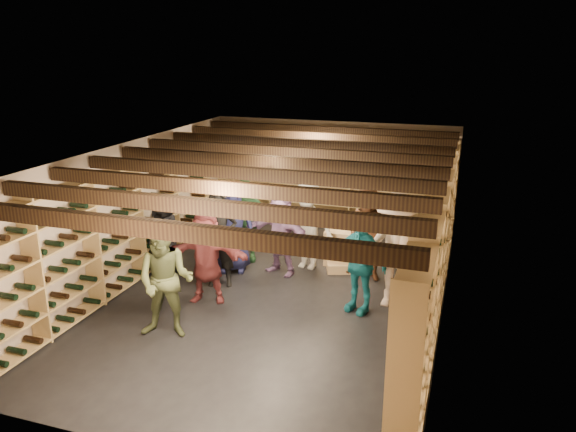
# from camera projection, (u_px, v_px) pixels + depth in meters

# --- Properties ---
(ground) EXTENTS (8.00, 8.00, 0.00)m
(ground) POSITION_uv_depth(u_px,v_px,m) (273.00, 294.00, 9.46)
(ground) COLOR black
(ground) RESTS_ON ground
(walls) EXTENTS (5.52, 8.02, 2.40)m
(walls) POSITION_uv_depth(u_px,v_px,m) (273.00, 226.00, 9.10)
(walls) COLOR #BCA792
(walls) RESTS_ON ground
(ceiling) EXTENTS (5.50, 8.00, 0.01)m
(ceiling) POSITION_uv_depth(u_px,v_px,m) (272.00, 153.00, 8.75)
(ceiling) COLOR beige
(ceiling) RESTS_ON walls
(ceiling_joists) EXTENTS (5.40, 7.12, 0.18)m
(ceiling_joists) POSITION_uv_depth(u_px,v_px,m) (272.00, 162.00, 8.79)
(ceiling_joists) COLOR black
(ceiling_joists) RESTS_ON ground
(wine_rack_left) EXTENTS (0.32, 7.50, 2.15)m
(wine_rack_left) POSITION_uv_depth(u_px,v_px,m) (136.00, 219.00, 9.91)
(wine_rack_left) COLOR tan
(wine_rack_left) RESTS_ON ground
(wine_rack_right) EXTENTS (0.32, 7.50, 2.15)m
(wine_rack_right) POSITION_uv_depth(u_px,v_px,m) (435.00, 251.00, 8.37)
(wine_rack_right) COLOR tan
(wine_rack_right) RESTS_ON ground
(wine_rack_back) EXTENTS (4.70, 0.30, 2.15)m
(wine_rack_back) POSITION_uv_depth(u_px,v_px,m) (330.00, 181.00, 12.62)
(wine_rack_back) COLOR tan
(wine_rack_back) RESTS_ON ground
(crate_stack_left) EXTENTS (0.50, 0.33, 0.68)m
(crate_stack_left) POSITION_uv_depth(u_px,v_px,m) (338.00, 248.00, 10.59)
(crate_stack_left) COLOR tan
(crate_stack_left) RESTS_ON ground
(crate_stack_right) EXTENTS (0.51, 0.34, 0.34)m
(crate_stack_right) POSITION_uv_depth(u_px,v_px,m) (339.00, 239.00, 11.62)
(crate_stack_right) COLOR tan
(crate_stack_right) RESTS_ON ground
(crate_loose) EXTENTS (0.58, 0.47, 0.17)m
(crate_loose) POSITION_uv_depth(u_px,v_px,m) (341.00, 267.00, 10.35)
(crate_loose) COLOR tan
(crate_loose) RESTS_ON ground
(person_0) EXTENTS (0.84, 0.68, 1.50)m
(person_0) POSITION_uv_depth(u_px,v_px,m) (165.00, 233.00, 10.15)
(person_0) COLOR black
(person_0) RESTS_ON ground
(person_1) EXTENTS (0.72, 0.60, 1.71)m
(person_1) POSITION_uv_depth(u_px,v_px,m) (219.00, 239.00, 9.55)
(person_1) COLOR black
(person_1) RESTS_ON ground
(person_2) EXTENTS (0.94, 0.79, 1.70)m
(person_2) POSITION_uv_depth(u_px,v_px,m) (166.00, 281.00, 7.87)
(person_2) COLOR #4A5330
(person_2) RESTS_ON ground
(person_3) EXTENTS (1.28, 0.83, 1.87)m
(person_3) POSITION_uv_depth(u_px,v_px,m) (395.00, 251.00, 8.76)
(person_3) COLOR beige
(person_3) RESTS_ON ground
(person_4) EXTENTS (1.01, 0.70, 1.59)m
(person_4) POSITION_uv_depth(u_px,v_px,m) (359.00, 263.00, 8.64)
(person_4) COLOR #156D7C
(person_4) RESTS_ON ground
(person_5) EXTENTS (1.48, 0.74, 1.53)m
(person_5) POSITION_uv_depth(u_px,v_px,m) (206.00, 257.00, 9.00)
(person_5) COLOR brown
(person_5) RESTS_ON ground
(person_6) EXTENTS (0.95, 0.75, 1.70)m
(person_6) POSITION_uv_depth(u_px,v_px,m) (232.00, 227.00, 10.21)
(person_6) COLOR #1C1F4B
(person_6) RESTS_ON ground
(person_8) EXTENTS (0.97, 0.85, 1.68)m
(person_8) POSITION_uv_depth(u_px,v_px,m) (369.00, 234.00, 9.84)
(person_8) COLOR #4D2C18
(person_8) RESTS_ON ground
(person_9) EXTENTS (1.14, 0.77, 1.65)m
(person_9) POSITION_uv_depth(u_px,v_px,m) (308.00, 226.00, 10.33)
(person_9) COLOR beige
(person_9) RESTS_ON ground
(person_10) EXTENTS (1.03, 0.73, 1.62)m
(person_10) POSITION_uv_depth(u_px,v_px,m) (245.00, 220.00, 10.71)
(person_10) COLOR #244E2A
(person_10) RESTS_ON ground
(person_11) EXTENTS (1.48, 0.94, 1.52)m
(person_11) POSITION_uv_depth(u_px,v_px,m) (281.00, 233.00, 10.11)
(person_11) COLOR slate
(person_11) RESTS_ON ground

